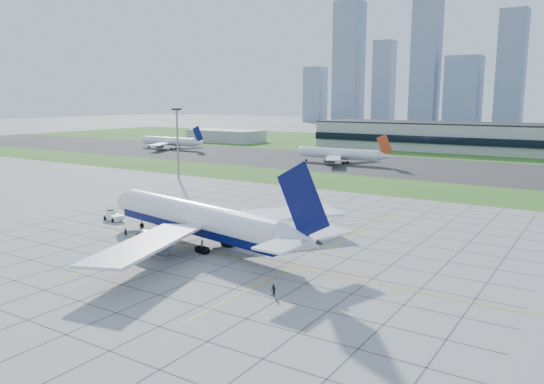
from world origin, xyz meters
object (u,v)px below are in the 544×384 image
object	(u,v)px
light_mast	(177,134)
airliner	(200,220)
distant_jet_0	(171,141)
crew_far	(273,290)
distant_jet_1	(340,154)
pushback_tug	(113,216)
crew_near	(126,232)

from	to	relation	value
light_mast	airliner	distance (m)	92.76
light_mast	distant_jet_0	size ratio (longest dim) A/B	0.57
crew_far	light_mast	bearing A→B (deg)	158.65
airliner	distant_jet_1	bearing A→B (deg)	115.35
light_mast	distant_jet_0	xyz separation A→B (m)	(-84.17, 84.60, -11.69)
airliner	distant_jet_1	distance (m)	143.08
light_mast	pushback_tug	distance (m)	69.65
crew_far	airliner	bearing A→B (deg)	169.99
pushback_tug	crew_near	xyz separation A→B (m)	(14.49, -9.09, -0.06)
light_mast	crew_far	xyz separation A→B (m)	(92.67, -80.19, -15.28)
light_mast	crew_far	world-z (taller)	light_mast
crew_near	distant_jet_1	size ratio (longest dim) A/B	0.04
pushback_tug	crew_far	xyz separation A→B (m)	(59.20, -21.01, -0.10)
airliner	crew_far	distance (m)	31.54
light_mast	airliner	size ratio (longest dim) A/B	0.43
pushback_tug	distant_jet_1	distance (m)	133.05
crew_near	crew_far	world-z (taller)	crew_near
airliner	light_mast	bearing A→B (deg)	146.23
distant_jet_0	distant_jet_1	xyz separation A→B (m)	(114.00, -10.81, -0.00)
light_mast	crew_near	size ratio (longest dim) A/B	13.53
pushback_tug	distant_jet_0	size ratio (longest dim) A/B	0.18
crew_far	distant_jet_1	xyz separation A→B (m)	(-62.83, 153.97, 3.58)
crew_far	distant_jet_0	distance (m)	241.74
distant_jet_0	light_mast	bearing A→B (deg)	-45.14
distant_jet_0	distant_jet_1	distance (m)	114.52
airliner	pushback_tug	distance (m)	32.77
airliner	distant_jet_0	size ratio (longest dim) A/B	1.35
crew_near	crew_far	bearing A→B (deg)	-71.20
crew_near	crew_far	distance (m)	46.28
crew_near	distant_jet_0	xyz separation A→B (m)	(-132.12, 152.86, 3.54)
crew_far	distant_jet_0	xyz separation A→B (m)	(-176.84, 164.78, 3.58)
distant_jet_1	crew_far	bearing A→B (deg)	-67.80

